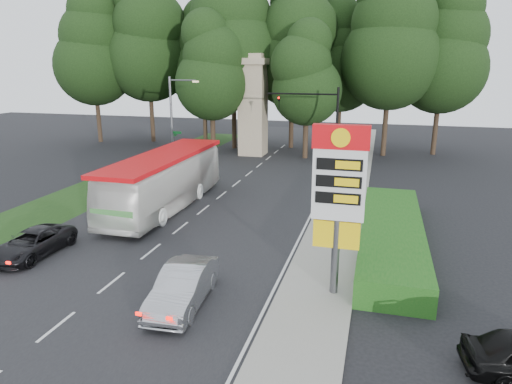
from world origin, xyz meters
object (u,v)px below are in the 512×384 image
(transit_bus, at_px, (165,181))
(streetlight_signs, at_px, (174,118))
(suv_charcoal, at_px, (33,243))
(sedan_silver, at_px, (183,286))
(traffic_signal_mast, at_px, (321,117))
(monument, at_px, (253,105))
(gas_station_pylon, at_px, (339,188))

(transit_bus, bearing_deg, streetlight_signs, 111.35)
(suv_charcoal, bearing_deg, streetlight_signs, 95.36)
(sedan_silver, xyz_separation_m, suv_charcoal, (-8.99, 2.46, -0.13))
(traffic_signal_mast, xyz_separation_m, sedan_silver, (-1.99, -24.33, -3.91))
(traffic_signal_mast, relative_size, suv_charcoal, 1.59)
(traffic_signal_mast, relative_size, transit_bus, 0.57)
(monument, xyz_separation_m, transit_bus, (-0.53, -19.11, -3.35))
(gas_station_pylon, distance_m, transit_bus, 14.97)
(streetlight_signs, relative_size, suv_charcoal, 1.77)
(sedan_silver, bearing_deg, transit_bus, 114.73)
(sedan_silver, distance_m, suv_charcoal, 9.32)
(monument, height_order, sedan_silver, monument)
(suv_charcoal, bearing_deg, gas_station_pylon, -0.00)
(monument, bearing_deg, sedan_silver, -79.38)
(gas_station_pylon, relative_size, suv_charcoal, 1.51)
(streetlight_signs, bearing_deg, monument, 58.03)
(streetlight_signs, height_order, sedan_silver, streetlight_signs)
(sedan_silver, bearing_deg, suv_charcoal, 160.42)
(transit_bus, distance_m, suv_charcoal, 9.26)
(transit_bus, height_order, suv_charcoal, transit_bus)
(gas_station_pylon, relative_size, transit_bus, 0.54)
(suv_charcoal, bearing_deg, sedan_silver, -14.80)
(gas_station_pylon, xyz_separation_m, suv_charcoal, (-14.50, 0.13, -3.82))
(gas_station_pylon, height_order, streetlight_signs, streetlight_signs)
(sedan_silver, bearing_deg, traffic_signal_mast, 81.06)
(sedan_silver, relative_size, suv_charcoal, 1.02)
(traffic_signal_mast, distance_m, sedan_silver, 24.73)
(traffic_signal_mast, xyz_separation_m, streetlight_signs, (-12.67, -1.99, -0.23))
(gas_station_pylon, height_order, sedan_silver, gas_station_pylon)
(gas_station_pylon, distance_m, sedan_silver, 7.03)
(traffic_signal_mast, distance_m, streetlight_signs, 12.83)
(gas_station_pylon, relative_size, monument, 0.68)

